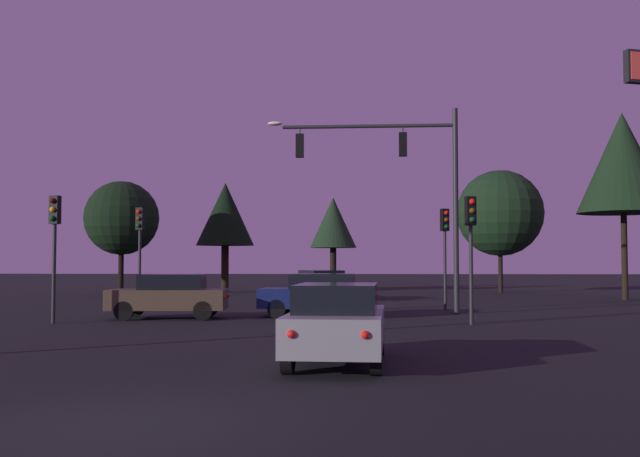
# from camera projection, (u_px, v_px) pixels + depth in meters

# --- Properties ---
(ground_plane) EXTENTS (168.00, 168.00, 0.00)m
(ground_plane) POSITION_uv_depth(u_px,v_px,m) (293.00, 304.00, 33.02)
(ground_plane) COLOR black
(ground_plane) RESTS_ON ground
(traffic_signal_mast_arm) EXTENTS (7.21, 0.45, 7.73)m
(traffic_signal_mast_arm) POSITION_uv_depth(u_px,v_px,m) (403.00, 172.00, 27.27)
(traffic_signal_mast_arm) COLOR #232326
(traffic_signal_mast_arm) RESTS_ON ground
(traffic_light_corner_left) EXTENTS (0.35, 0.38, 3.96)m
(traffic_light_corner_left) POSITION_uv_depth(u_px,v_px,m) (471.00, 233.00, 22.32)
(traffic_light_corner_left) COLOR #232326
(traffic_light_corner_left) RESTS_ON ground
(traffic_light_corner_right) EXTENTS (0.34, 0.37, 4.03)m
(traffic_light_corner_right) POSITION_uv_depth(u_px,v_px,m) (54.00, 232.00, 22.80)
(traffic_light_corner_right) COLOR #232326
(traffic_light_corner_right) RESTS_ON ground
(traffic_light_median) EXTENTS (0.37, 0.39, 4.08)m
(traffic_light_median) POSITION_uv_depth(u_px,v_px,m) (445.00, 238.00, 29.09)
(traffic_light_median) COLOR #232326
(traffic_light_median) RESTS_ON ground
(traffic_light_far_side) EXTENTS (0.34, 0.37, 4.13)m
(traffic_light_far_side) POSITION_uv_depth(u_px,v_px,m) (140.00, 237.00, 29.17)
(traffic_light_far_side) COLOR #232326
(traffic_light_far_side) RESTS_ON ground
(car_nearside_lane) EXTENTS (1.93, 4.27, 1.52)m
(car_nearside_lane) POSITION_uv_depth(u_px,v_px,m) (337.00, 322.00, 13.73)
(car_nearside_lane) COLOR gray
(car_nearside_lane) RESTS_ON ground
(car_crossing_left) EXTENTS (4.27, 2.10, 1.52)m
(car_crossing_left) POSITION_uv_depth(u_px,v_px,m) (319.00, 294.00, 25.56)
(car_crossing_left) COLOR #0F1947
(car_crossing_left) RESTS_ON ground
(car_crossing_right) EXTENTS (4.12, 2.09, 1.52)m
(car_crossing_right) POSITION_uv_depth(u_px,v_px,m) (169.00, 295.00, 24.73)
(car_crossing_right) COLOR #473828
(car_crossing_right) RESTS_ON ground
(car_far_lane) EXTENTS (3.48, 4.86, 1.52)m
(car_far_lane) POSITION_uv_depth(u_px,v_px,m) (320.00, 284.00, 36.54)
(car_far_lane) COLOR black
(car_far_lane) RESTS_ON ground
(tree_behind_sign) EXTENTS (3.74, 3.74, 7.08)m
(tree_behind_sign) POSITION_uv_depth(u_px,v_px,m) (225.00, 215.00, 46.86)
(tree_behind_sign) COLOR black
(tree_behind_sign) RESTS_ON ground
(tree_left_far) EXTENTS (5.50, 5.50, 7.82)m
(tree_left_far) POSITION_uv_depth(u_px,v_px,m) (500.00, 213.00, 46.24)
(tree_left_far) COLOR black
(tree_left_far) RESTS_ON ground
(tree_center_horizon) EXTENTS (3.03, 3.03, 6.15)m
(tree_center_horizon) POSITION_uv_depth(u_px,v_px,m) (333.00, 223.00, 46.99)
(tree_center_horizon) COLOR black
(tree_center_horizon) RESTS_ON ground
(tree_right_cluster) EXTENTS (4.63, 4.63, 9.63)m
(tree_right_cluster) POSITION_uv_depth(u_px,v_px,m) (623.00, 163.00, 37.03)
(tree_right_cluster) COLOR black
(tree_right_cluster) RESTS_ON ground
(tree_lot_edge) EXTENTS (4.31, 4.31, 6.65)m
(tree_lot_edge) POSITION_uv_depth(u_px,v_px,m) (122.00, 218.00, 42.08)
(tree_lot_edge) COLOR black
(tree_lot_edge) RESTS_ON ground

